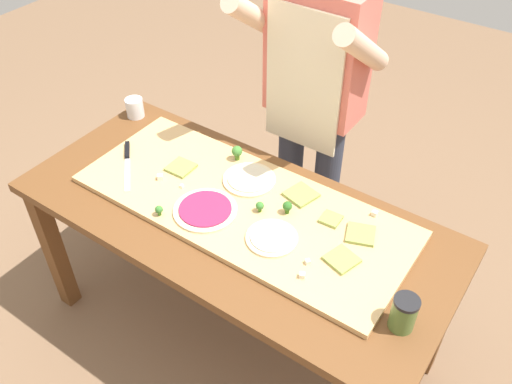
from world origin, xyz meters
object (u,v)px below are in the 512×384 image
Objects in this scene: pizza_whole_beet_magenta at (205,210)px; broccoli_floret_front_left at (287,206)px; broccoli_floret_back_left at (260,206)px; pizza_slice_near_left at (181,167)px; pizza_slice_near_right at (361,234)px; cheese_crumble_c at (182,186)px; cheese_crumble_a at (308,262)px; broccoli_floret_front_mid at (159,210)px; cheese_crumble_e at (375,213)px; chefs_knife at (127,159)px; prep_table at (234,231)px; pizza_slice_far_right at (341,260)px; pizza_whole_cheese_artichoke at (249,179)px; pizza_slice_far_left at (301,195)px; sauce_jar at (404,313)px; flour_cup at (135,109)px; cheese_crumble_b at (160,177)px; pizza_whole_white_garlic at (272,238)px; cook_center at (314,92)px; broccoli_floret_back_right at (237,152)px; pizza_slice_center at (331,219)px; cheese_crumble_d at (302,275)px.

broccoli_floret_front_left reaches higher than pizza_whole_beet_magenta.
pizza_slice_near_left is at bearing 176.36° from broccoli_floret_back_left.
broccoli_floret_front_left reaches higher than pizza_slice_near_right.
cheese_crumble_a is at bearing -5.54° from cheese_crumble_c.
broccoli_floret_front_left is 0.10m from broccoli_floret_back_left.
broccoli_floret_front_mid reaches higher than cheese_crumble_e.
chefs_knife is 0.91m from cheese_crumble_a.
cheese_crumble_a is at bearing -11.77° from prep_table.
pizza_slice_near_left is 0.78m from pizza_slice_far_right.
pizza_slice_near_left is at bearing -165.61° from cheese_crumble_e.
broccoli_floret_front_left reaches higher than pizza_whole_cheese_artichoke.
pizza_whole_beet_magenta is at bearing -131.93° from pizza_slice_far_left.
sauce_jar is at bearing -9.01° from prep_table.
flour_cup reaches higher than prep_table.
chefs_knife is 1.04m from cheese_crumble_e.
pizza_slice_near_right is 0.82m from cheese_crumble_b.
pizza_whole_beet_magenta is at bearing -136.72° from prep_table.
sauce_jar is (0.27, -0.26, 0.03)m from pizza_slice_near_right.
cheese_crumble_c is (0.30, -0.00, 0.00)m from chefs_knife.
pizza_whole_white_garlic is 0.54m from pizza_slice_near_left.
sauce_jar is (0.93, 0.07, 0.02)m from broccoli_floret_front_mid.
cook_center is at bearing 85.63° from pizza_whole_cheese_artichoke.
sauce_jar is at bearing -54.54° from cheese_crumble_e.
cheese_crumble_a is (0.58, 0.11, -0.02)m from broccoli_floret_front_mid.
cook_center reaches higher than sauce_jar.
broccoli_floret_back_right reaches higher than pizza_whole_beet_magenta.
broccoli_floret_back_right is at bearing -178.45° from cheese_crumble_e.
broccoli_floret_front_left is at bearing -69.04° from cook_center.
broccoli_floret_back_left reaches higher than pizza_slice_near_left.
broccoli_floret_front_mid reaches higher than pizza_whole_white_garlic.
cheese_crumble_b is 1.08m from sauce_jar.
pizza_slice_far_left is at bearing 161.58° from pizza_slice_center.
cheese_crumble_c is at bearing -178.68° from pizza_slice_far_right.
pizza_slice_far_right is at bearing 40.14° from cheese_crumble_a.
broccoli_floret_front_mid is 2.15× the size of cheese_crumble_e.
cook_center is at bearing 69.61° from cheese_crumble_c.
cheese_crumble_a is 0.36m from cheese_crumble_e.
pizza_whole_beet_magenta is 11.57× the size of cheese_crumble_b.
sauce_jar reaches higher than pizza_whole_cheese_artichoke.
cheese_crumble_b reaches higher than pizza_slice_far_right.
cheese_crumble_a is 0.06m from cheese_crumble_d.
cook_center is (-0.74, 0.71, 0.17)m from sauce_jar.
pizza_slice_near_left is at bearing 132.32° from cheese_crumble_c.
prep_table is 0.76m from sauce_jar.
broccoli_floret_front_mid is at bearing -48.46° from cheese_crumble_b.
broccoli_floret_front_mid reaches higher than cheese_crumble_a.
pizza_whole_beet_magenta reaches higher than pizza_slice_near_right.
pizza_whole_beet_magenta is at bearing -97.88° from pizza_whole_cheese_artichoke.
broccoli_floret_back_right is (-0.09, 0.32, 0.03)m from pizza_whole_beet_magenta.
pizza_whole_white_garlic is 1.87× the size of pizza_slice_near_left.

